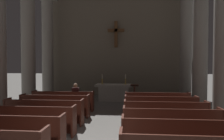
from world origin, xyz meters
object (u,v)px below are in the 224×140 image
object	(u,v)px
pew_left_row_5	(55,105)
lone_worshipper	(76,96)
pew_left_row_4	(44,112)
pew_right_row_4	(165,114)
altar	(114,92)
column_right_second	(224,38)
candlestick_right	(125,81)
lectern	(134,95)
pew_right_row_5	(161,107)
candlestick_left	(102,81)
column_right_fourth	(186,48)
column_left_fourth	(48,49)
pew_left_row_2	(9,131)
pew_left_row_3	(30,120)
column_left_third	(28,45)
pew_right_row_3	(172,123)
pew_right_row_6	(157,102)
pew_left_row_6	(63,101)
column_right_third	(200,44)
pew_right_row_2	(181,136)

from	to	relation	value
pew_left_row_5	lone_worshipper	xyz separation A→B (m)	(0.61, 1.17, 0.22)
pew_left_row_4	pew_right_row_4	world-z (taller)	same
pew_left_row_5	altar	distance (m)	4.49
column_right_second	lone_worshipper	bearing A→B (deg)	164.59
candlestick_right	pew_left_row_4	bearing A→B (deg)	-120.06
pew_left_row_4	lone_worshipper	world-z (taller)	lone_worshipper
lectern	lone_worshipper	xyz separation A→B (m)	(-2.82, -1.53, 0.14)
pew_right_row_5	column_right_second	distance (m)	3.57
candlestick_left	column_right_fourth	bearing A→B (deg)	10.39
pew_left_row_4	column_left_fourth	size ratio (longest dim) A/B	0.44
column_right_second	lone_worshipper	size ratio (longest dim) A/B	5.02
pew_left_row_2	candlestick_right	bearing A→B (deg)	68.24
pew_left_row_2	pew_left_row_3	size ratio (longest dim) A/B	1.00
column_right_second	column_left_third	bearing A→B (deg)	163.27
pew_right_row_3	pew_right_row_6	xyz separation A→B (m)	(0.00, 3.40, 0.00)
candlestick_left	candlestick_right	size ratio (longest dim) A/B	1.00
column_left_third	candlestick_right	bearing A→B (deg)	18.57
pew_left_row_3	pew_left_row_6	world-z (taller)	same
column_left_fourth	pew_left_row_6	bearing A→B (deg)	-59.08
column_right_third	column_right_fourth	size ratio (longest dim) A/B	1.00
column_right_second	candlestick_left	distance (m)	7.06
pew_right_row_5	candlestick_right	size ratio (longest dim) A/B	4.93
pew_right_row_3	column_right_third	size ratio (longest dim) A/B	0.44
pew_right_row_4	lectern	world-z (taller)	lectern
pew_right_row_4	pew_right_row_5	distance (m)	1.13
pew_right_row_6	column_right_second	size ratio (longest dim) A/B	0.44
column_left_third	lectern	world-z (taller)	column_left_third
lectern	lone_worshipper	bearing A→B (deg)	-151.45
column_left_fourth	lectern	xyz separation A→B (m)	(5.65, -2.14, -2.68)
pew_left_row_3	altar	xyz separation A→B (m)	(2.22, 6.17, 0.06)
pew_right_row_6	lectern	world-z (taller)	lectern
pew_right_row_6	candlestick_right	world-z (taller)	candlestick_right
pew_right_row_2	column_right_third	bearing A→B (deg)	68.27
pew_left_row_6	pew_left_row_2	bearing A→B (deg)	-90.00
pew_left_row_2	pew_right_row_3	distance (m)	4.57
column_right_third	candlestick_right	xyz separation A→B (m)	(-3.74, 1.73, -2.03)
column_left_third	pew_left_row_6	bearing A→B (deg)	-25.12
pew_left_row_5	column_left_fourth	xyz separation A→B (m)	(-2.22, 4.85, 2.75)
candlestick_left	candlestick_right	bearing A→B (deg)	0.00
column_left_third	altar	xyz separation A→B (m)	(4.44, 1.73, -2.69)
pew_left_row_4	pew_right_row_5	xyz separation A→B (m)	(4.43, 1.13, 0.00)
pew_left_row_5	lectern	xyz separation A→B (m)	(3.43, 2.70, 0.07)
column_left_fourth	column_left_third	bearing A→B (deg)	-90.00
column_left_third	column_left_fourth	xyz separation A→B (m)	(0.00, 2.67, 0.00)
pew_right_row_2	pew_right_row_5	distance (m)	3.40
column_left_third	candlestick_left	world-z (taller)	column_left_third
pew_right_row_3	column_left_fourth	bearing A→B (deg)	133.09
column_right_third	lone_worshipper	world-z (taller)	column_right_third
pew_left_row_6	pew_left_row_4	bearing A→B (deg)	-90.00
pew_left_row_2	candlestick_right	xyz separation A→B (m)	(2.92, 7.31, 0.72)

